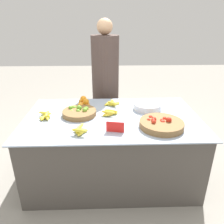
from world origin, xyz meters
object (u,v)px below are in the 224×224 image
price_sign (115,127)px  vendor_person (105,89)px  lime_bowl (79,112)px  metal_bowl (147,106)px  tomato_basket (161,124)px

price_sign → vendor_person: bearing=104.1°
lime_bowl → metal_bowl: (0.73, 0.13, 0.00)m
price_sign → vendor_person: vendor_person is taller
lime_bowl → price_sign: lime_bowl is taller
tomato_basket → vendor_person: (-0.50, 1.06, 0.01)m
price_sign → metal_bowl: bearing=63.8°
price_sign → lime_bowl: bearing=143.1°
metal_bowl → price_sign: bearing=-126.4°
vendor_person → metal_bowl: bearing=-54.2°
metal_bowl → vendor_person: (-0.45, 0.63, 0.01)m
tomato_basket → price_sign: tomato_basket is taller
metal_bowl → price_sign: price_sign is taller
metal_bowl → vendor_person: bearing=125.8°
lime_bowl → metal_bowl: size_ratio=1.15×
lime_bowl → metal_bowl: lime_bowl is taller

